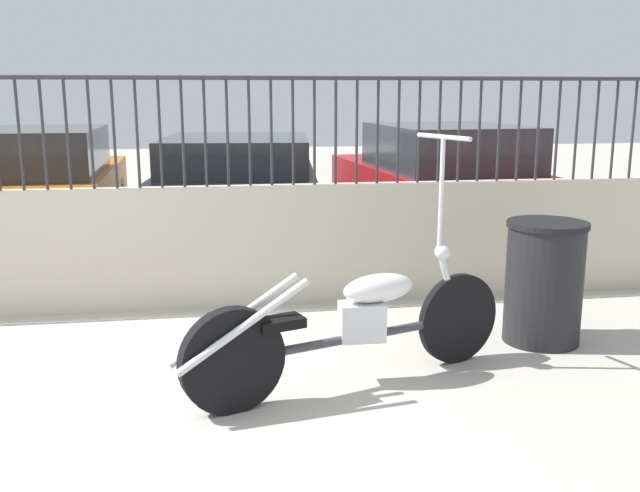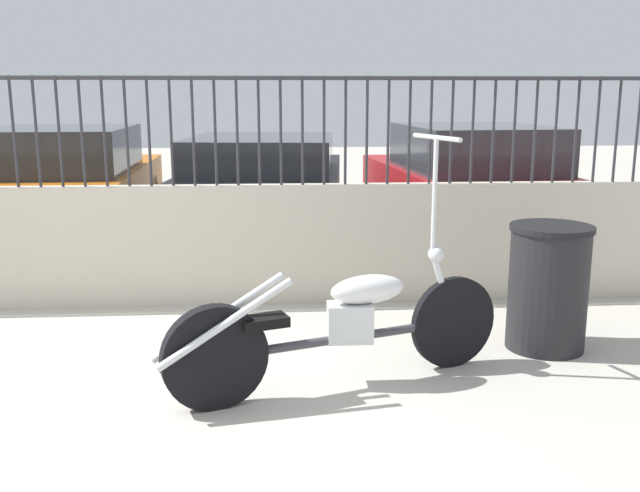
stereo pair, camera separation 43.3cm
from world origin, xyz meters
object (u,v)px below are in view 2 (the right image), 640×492
motorcycle_dark_grey (329,326)px  car_black (264,186)px  car_red (469,185)px  car_orange (68,184)px  trash_bin (548,287)px

motorcycle_dark_grey → car_black: bearing=75.8°
car_red → car_black: bearing=75.2°
car_orange → car_black: (2.40, -0.02, -0.04)m
car_orange → car_red: size_ratio=1.00×
motorcycle_dark_grey → car_orange: motorcycle_dark_grey is taller
car_orange → car_black: size_ratio=0.96×
car_orange → motorcycle_dark_grey: bearing=-150.5°
trash_bin → car_orange: (-4.45, 4.13, 0.24)m
car_orange → trash_bin: bearing=-134.3°
trash_bin → car_black: bearing=116.5°
car_orange → car_black: 2.40m
motorcycle_dark_grey → car_red: size_ratio=0.52×
trash_bin → car_red: (0.43, 3.66, 0.26)m
trash_bin → car_orange: car_orange is taller
motorcycle_dark_grey → car_black: 4.75m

